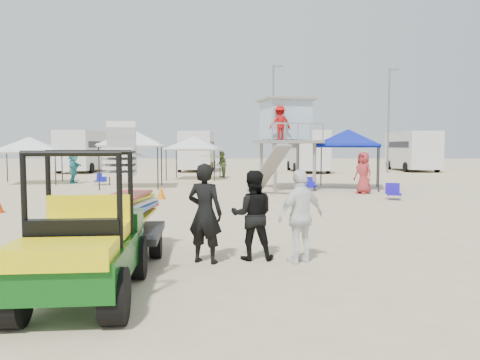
{
  "coord_description": "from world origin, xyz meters",
  "views": [
    {
      "loc": [
        0.48,
        -7.68,
        2.08
      ],
      "look_at": [
        0.5,
        3.0,
        1.3
      ],
      "focal_mm": 35.0,
      "sensor_mm": 36.0,
      "label": 1
    }
  ],
  "objects_px": {
    "surf_trailer": "(124,210)",
    "man_left": "(205,213)",
    "lifeguard_tower": "(285,123)",
    "utility_cart": "(80,232)",
    "canopy_blue": "(348,132)"
  },
  "relations": [
    {
      "from": "surf_trailer",
      "to": "man_left",
      "type": "xyz_separation_m",
      "value": [
        1.51,
        -0.3,
        -0.02
      ]
    },
    {
      "from": "man_left",
      "to": "lifeguard_tower",
      "type": "distance_m",
      "value": 14.69
    },
    {
      "from": "surf_trailer",
      "to": "lifeguard_tower",
      "type": "distance_m",
      "value": 14.77
    },
    {
      "from": "utility_cart",
      "to": "canopy_blue",
      "type": "xyz_separation_m",
      "value": [
        7.44,
        16.6,
        1.83
      ]
    },
    {
      "from": "lifeguard_tower",
      "to": "canopy_blue",
      "type": "height_order",
      "value": "lifeguard_tower"
    },
    {
      "from": "lifeguard_tower",
      "to": "canopy_blue",
      "type": "distance_m",
      "value": 3.14
    },
    {
      "from": "lifeguard_tower",
      "to": "utility_cart",
      "type": "bearing_deg",
      "value": -104.96
    },
    {
      "from": "surf_trailer",
      "to": "canopy_blue",
      "type": "bearing_deg",
      "value": 62.47
    },
    {
      "from": "man_left",
      "to": "lifeguard_tower",
      "type": "xyz_separation_m",
      "value": [
        2.83,
        14.23,
        2.27
      ]
    },
    {
      "from": "surf_trailer",
      "to": "lifeguard_tower",
      "type": "bearing_deg",
      "value": 72.7
    },
    {
      "from": "utility_cart",
      "to": "man_left",
      "type": "xyz_separation_m",
      "value": [
        1.52,
        2.04,
        -0.04
      ]
    },
    {
      "from": "utility_cart",
      "to": "lifeguard_tower",
      "type": "xyz_separation_m",
      "value": [
        4.35,
        16.27,
        2.23
      ]
    },
    {
      "from": "canopy_blue",
      "to": "lifeguard_tower",
      "type": "bearing_deg",
      "value": -173.97
    },
    {
      "from": "man_left",
      "to": "canopy_blue",
      "type": "relative_size",
      "value": 0.48
    },
    {
      "from": "utility_cart",
      "to": "surf_trailer",
      "type": "xyz_separation_m",
      "value": [
        0.01,
        2.34,
        -0.01
      ]
    }
  ]
}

